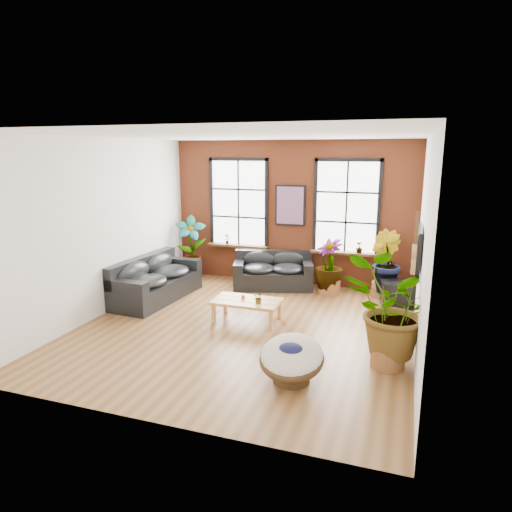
% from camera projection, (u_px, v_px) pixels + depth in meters
% --- Properties ---
extents(room, '(6.04, 6.54, 3.54)m').
position_uv_depth(room, '(248.00, 235.00, 8.30)').
color(room, brown).
rests_on(room, ground).
extents(sofa_back, '(2.05, 1.40, 0.86)m').
position_uv_depth(sofa_back, '(273.00, 271.00, 11.06)').
color(sofa_back, black).
rests_on(sofa_back, ground).
extents(sofa_left, '(1.14, 2.42, 0.93)m').
position_uv_depth(sofa_left, '(154.00, 280.00, 10.16)').
color(sofa_left, black).
rests_on(sofa_left, ground).
extents(coffee_table, '(1.31, 0.75, 0.50)m').
position_uv_depth(coffee_table, '(247.00, 302.00, 8.84)').
color(coffee_table, '#C39546').
rests_on(coffee_table, ground).
extents(papasan_chair, '(0.95, 0.97, 0.70)m').
position_uv_depth(papasan_chair, '(292.00, 358.00, 6.48)').
color(papasan_chair, '#442F18').
rests_on(papasan_chair, ground).
extents(poster, '(0.74, 0.06, 0.98)m').
position_uv_depth(poster, '(290.00, 205.00, 11.05)').
color(poster, black).
rests_on(poster, room).
extents(tv_wall_unit, '(0.13, 1.86, 1.20)m').
position_uv_depth(tv_wall_unit, '(417.00, 252.00, 7.84)').
color(tv_wall_unit, black).
rests_on(tv_wall_unit, room).
extents(media_box, '(0.74, 0.65, 0.54)m').
position_uv_depth(media_box, '(397.00, 294.00, 9.70)').
color(media_box, black).
rests_on(media_box, ground).
extents(pot_back_left, '(0.66, 0.66, 0.37)m').
position_uv_depth(pot_back_left, '(192.00, 271.00, 11.85)').
color(pot_back_left, brown).
rests_on(pot_back_left, ground).
extents(pot_back_right, '(0.61, 0.61, 0.35)m').
position_uv_depth(pot_back_right, '(382.00, 289.00, 10.32)').
color(pot_back_right, brown).
rests_on(pot_back_right, ground).
extents(pot_right_wall, '(0.63, 0.63, 0.38)m').
position_uv_depth(pot_right_wall, '(388.00, 355.00, 6.96)').
color(pot_right_wall, brown).
rests_on(pot_right_wall, ground).
extents(pot_mid, '(0.62, 0.62, 0.35)m').
position_uv_depth(pot_mid, '(329.00, 287.00, 10.53)').
color(pot_mid, brown).
rests_on(pot_mid, ground).
extents(floor_plant_back_left, '(0.94, 0.81, 1.49)m').
position_uv_depth(floor_plant_back_left, '(191.00, 245.00, 11.69)').
color(floor_plant_back_left, '#103D15').
rests_on(floor_plant_back_left, ground).
extents(floor_plant_back_right, '(0.94, 0.97, 1.38)m').
position_uv_depth(floor_plant_back_right, '(385.00, 261.00, 10.14)').
color(floor_plant_back_right, '#103D15').
rests_on(floor_plant_back_right, ground).
extents(floor_plant_right_wall, '(1.68, 1.57, 1.51)m').
position_uv_depth(floor_plant_right_wall, '(390.00, 310.00, 6.82)').
color(floor_plant_right_wall, '#103D15').
rests_on(floor_plant_right_wall, ground).
extents(floor_plant_mid, '(0.91, 0.91, 1.16)m').
position_uv_depth(floor_plant_mid, '(329.00, 264.00, 10.41)').
color(floor_plant_mid, '#103D15').
rests_on(floor_plant_mid, ground).
extents(table_plant, '(0.23, 0.21, 0.22)m').
position_uv_depth(table_plant, '(259.00, 298.00, 8.60)').
color(table_plant, '#103D15').
rests_on(table_plant, coffee_table).
extents(sill_plant_left, '(0.17, 0.17, 0.27)m').
position_uv_depth(sill_plant_left, '(227.00, 239.00, 11.73)').
color(sill_plant_left, '#103D15').
rests_on(sill_plant_left, room).
extents(sill_plant_right, '(0.19, 0.19, 0.27)m').
position_uv_depth(sill_plant_right, '(359.00, 247.00, 10.68)').
color(sill_plant_right, '#103D15').
rests_on(sill_plant_right, room).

